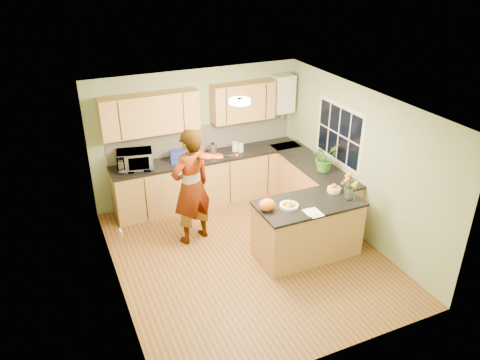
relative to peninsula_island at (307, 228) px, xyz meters
name	(u,v)px	position (x,y,z in m)	size (l,w,h in m)	color
floor	(247,255)	(-0.88, 0.32, -0.47)	(4.50, 4.50, 0.00)	brown
ceiling	(249,104)	(-0.88, 0.32, 2.03)	(4.00, 4.50, 0.02)	white
wall_back	(198,136)	(-0.88, 2.57, 0.78)	(4.00, 0.02, 2.50)	#8E9D70
wall_front	(335,272)	(-0.88, -1.93, 0.78)	(4.00, 0.02, 2.50)	#8E9D70
wall_left	(111,214)	(-2.88, 0.32, 0.78)	(0.02, 4.50, 2.50)	#8E9D70
wall_right	(359,163)	(1.12, 0.32, 0.78)	(0.02, 4.50, 2.50)	#8E9D70
back_counter	(209,178)	(-0.78, 2.27, 0.00)	(3.64, 0.62, 0.94)	#A67342
right_counter	(312,187)	(0.82, 1.17, 0.00)	(0.62, 2.24, 0.94)	#A67342
splashback	(203,138)	(-0.78, 2.56, 0.73)	(3.60, 0.02, 0.52)	beige
upper_cabinets	(190,109)	(-1.06, 2.40, 1.38)	(3.20, 0.34, 0.70)	#A67342
boiler	(283,94)	(0.82, 2.41, 1.43)	(0.40, 0.30, 0.86)	silver
window_right	(339,134)	(1.11, 0.92, 1.08)	(0.01, 1.30, 1.05)	silver
light_switch	(121,233)	(-2.87, -0.28, 0.83)	(0.02, 0.09, 0.09)	silver
ceiling_lamp	(240,101)	(-0.88, 0.62, 1.99)	(0.30, 0.30, 0.07)	#FFEABF
peninsula_island	(307,228)	(0.00, 0.00, 0.00)	(1.63, 0.83, 0.93)	#A67342
fruit_dish	(289,205)	(-0.35, 0.00, 0.51)	(0.29, 0.29, 0.10)	#F1E6C1
orange_bowl	(334,188)	(0.55, 0.15, 0.52)	(0.22, 0.22, 0.13)	#F1E6C1
flower_vase	(351,182)	(0.60, -0.18, 0.77)	(0.25, 0.25, 0.46)	silver
orange_bag	(267,205)	(-0.69, 0.05, 0.56)	(0.25, 0.21, 0.19)	orange
papers	(314,213)	(-0.10, -0.30, 0.47)	(0.20, 0.27, 0.01)	white
violinist	(191,187)	(-1.51, 1.12, 0.52)	(0.72, 0.47, 1.97)	#ECB890
violin	(206,156)	(-1.31, 0.90, 1.11)	(0.64, 0.26, 0.13)	#490D04
microwave	(135,160)	(-2.15, 2.26, 0.64)	(0.60, 0.41, 0.33)	silver
blue_box	(178,156)	(-1.39, 2.24, 0.58)	(0.27, 0.20, 0.22)	navy
kettle	(213,149)	(-0.69, 2.30, 0.59)	(0.15, 0.15, 0.28)	#BCBCC1
jar_cream	(235,147)	(-0.24, 2.29, 0.56)	(0.12, 0.12, 0.18)	#F1E6C1
jar_white	(241,148)	(-0.16, 2.21, 0.55)	(0.11, 0.11, 0.16)	silver
potted_plant	(325,158)	(0.82, 0.86, 0.72)	(0.44, 0.38, 0.49)	#3D7A28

